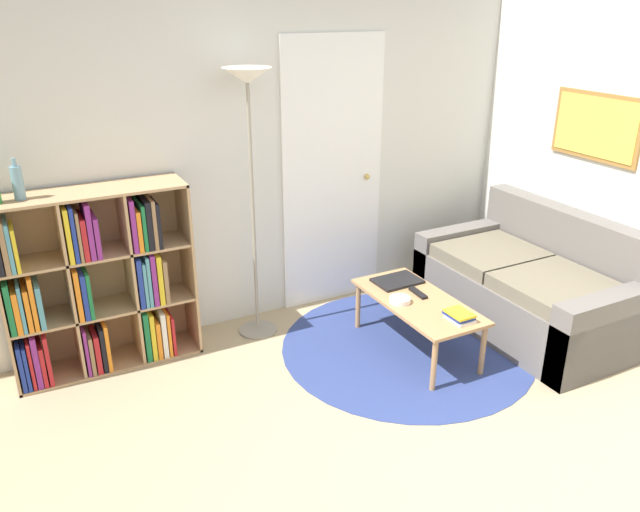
{
  "coord_description": "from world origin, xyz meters",
  "views": [
    {
      "loc": [
        -1.71,
        -1.78,
        2.26
      ],
      "look_at": [
        -0.13,
        1.24,
        0.85
      ],
      "focal_mm": 35.0,
      "sensor_mm": 36.0,
      "label": 1
    }
  ],
  "objects_px": {
    "coffee_table": "(418,305)",
    "bottle_middle": "(18,182)",
    "bowl": "(400,300)",
    "couch": "(533,288)",
    "floor_lamp": "(249,115)",
    "laptop": "(397,281)",
    "bookshelf": "(96,285)"
  },
  "relations": [
    {
      "from": "laptop",
      "to": "bowl",
      "type": "distance_m",
      "value": 0.32
    },
    {
      "from": "floor_lamp",
      "to": "bowl",
      "type": "relative_size",
      "value": 13.13
    },
    {
      "from": "couch",
      "to": "bowl",
      "type": "relative_size",
      "value": 11.08
    },
    {
      "from": "couch",
      "to": "bottle_middle",
      "type": "relative_size",
      "value": 6.52
    },
    {
      "from": "bowl",
      "to": "laptop",
      "type": "bearing_deg",
      "value": 58.91
    },
    {
      "from": "bookshelf",
      "to": "bowl",
      "type": "distance_m",
      "value": 1.97
    },
    {
      "from": "coffee_table",
      "to": "bottle_middle",
      "type": "bearing_deg",
      "value": 160.55
    },
    {
      "from": "couch",
      "to": "bookshelf",
      "type": "bearing_deg",
      "value": 163.18
    },
    {
      "from": "couch",
      "to": "floor_lamp",
      "type": "bearing_deg",
      "value": 156.2
    },
    {
      "from": "couch",
      "to": "bowl",
      "type": "distance_m",
      "value": 1.13
    },
    {
      "from": "floor_lamp",
      "to": "laptop",
      "type": "relative_size",
      "value": 5.62
    },
    {
      "from": "floor_lamp",
      "to": "couch",
      "type": "xyz_separation_m",
      "value": [
        1.86,
        -0.82,
        -1.29
      ]
    },
    {
      "from": "couch",
      "to": "coffee_table",
      "type": "relative_size",
      "value": 1.6
    },
    {
      "from": "coffee_table",
      "to": "bottle_middle",
      "type": "relative_size",
      "value": 4.09
    },
    {
      "from": "bowl",
      "to": "bottle_middle",
      "type": "xyz_separation_m",
      "value": [
        -2.13,
        0.78,
        0.89
      ]
    },
    {
      "from": "floor_lamp",
      "to": "laptop",
      "type": "bearing_deg",
      "value": -26.35
    },
    {
      "from": "coffee_table",
      "to": "laptop",
      "type": "bearing_deg",
      "value": 83.36
    },
    {
      "from": "bowl",
      "to": "floor_lamp",
      "type": "bearing_deg",
      "value": 135.52
    },
    {
      "from": "bowl",
      "to": "bottle_middle",
      "type": "height_order",
      "value": "bottle_middle"
    },
    {
      "from": "couch",
      "to": "bottle_middle",
      "type": "bearing_deg",
      "value": 165.0
    },
    {
      "from": "bookshelf",
      "to": "bowl",
      "type": "bearing_deg",
      "value": -23.64
    },
    {
      "from": "coffee_table",
      "to": "bowl",
      "type": "relative_size",
      "value": 6.95
    },
    {
      "from": "bowl",
      "to": "coffee_table",
      "type": "bearing_deg",
      "value": -9.95
    },
    {
      "from": "bottle_middle",
      "to": "coffee_table",
      "type": "bearing_deg",
      "value": -19.45
    },
    {
      "from": "floor_lamp",
      "to": "bottle_middle",
      "type": "height_order",
      "value": "floor_lamp"
    },
    {
      "from": "bookshelf",
      "to": "coffee_table",
      "type": "xyz_separation_m",
      "value": [
        1.93,
        -0.81,
        -0.24
      ]
    },
    {
      "from": "bookshelf",
      "to": "floor_lamp",
      "type": "height_order",
      "value": "floor_lamp"
    },
    {
      "from": "laptop",
      "to": "coffee_table",
      "type": "bearing_deg",
      "value": -96.64
    },
    {
      "from": "coffee_table",
      "to": "bottle_middle",
      "type": "xyz_separation_m",
      "value": [
        -2.27,
        0.8,
        0.95
      ]
    },
    {
      "from": "floor_lamp",
      "to": "bowl",
      "type": "distance_m",
      "value": 1.56
    },
    {
      "from": "bookshelf",
      "to": "floor_lamp",
      "type": "distance_m",
      "value": 1.46
    },
    {
      "from": "bowl",
      "to": "couch",
      "type": "bearing_deg",
      "value": -4.88
    }
  ]
}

